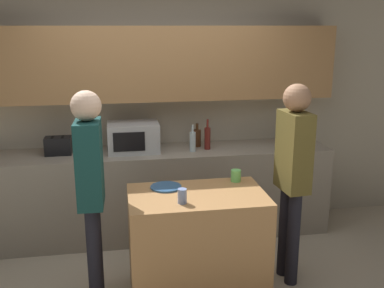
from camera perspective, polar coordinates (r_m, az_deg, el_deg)
back_wall at (r=4.83m, az=-4.66°, el=6.86°), size 6.40×0.40×2.70m
back_counter at (r=4.83m, az=-4.10°, el=-6.22°), size 3.60×0.62×0.94m
kitchen_island at (r=3.82m, az=0.64°, el=-12.59°), size 1.11×0.68×0.89m
microwave at (r=4.66m, az=-7.46°, el=0.89°), size 0.52×0.39×0.30m
toaster at (r=4.71m, az=-16.62°, el=-0.21°), size 0.26×0.16×0.18m
potted_plant at (r=4.98m, az=11.45°, el=2.17°), size 0.14×0.14×0.40m
bottle_0 at (r=4.62m, az=0.08°, el=0.36°), size 0.06×0.06×0.28m
bottle_1 at (r=4.81m, az=0.65°, el=0.81°), size 0.08×0.08×0.25m
bottle_2 at (r=4.71m, az=1.97°, el=0.80°), size 0.06×0.06×0.32m
plate_on_island at (r=3.77m, az=-3.33°, el=-5.46°), size 0.26×0.26×0.01m
cup_0 at (r=3.92m, az=5.59°, el=-4.03°), size 0.09×0.09×0.10m
cup_1 at (r=3.43m, az=-1.25°, el=-6.62°), size 0.07×0.07×0.12m
person_left at (r=3.88m, az=12.70°, el=-2.82°), size 0.23×0.36×1.75m
person_center at (r=3.56m, az=-12.77°, el=-4.52°), size 0.23×0.35×1.74m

